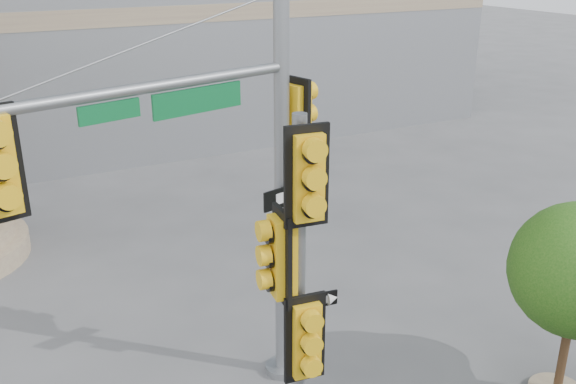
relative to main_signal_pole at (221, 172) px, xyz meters
name	(u,v)px	position (x,y,z in m)	size (l,w,h in m)	color
main_signal_pole	(221,172)	(0.00, 0.00, 0.00)	(5.15, 1.73, 6.76)	slate
secondary_signal_pole	(298,277)	(0.35, -1.79, -1.00)	(0.94, 0.76, 5.42)	slate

